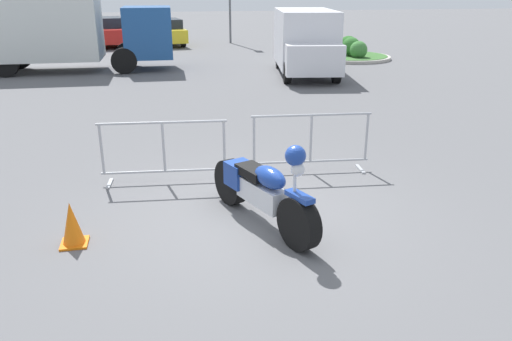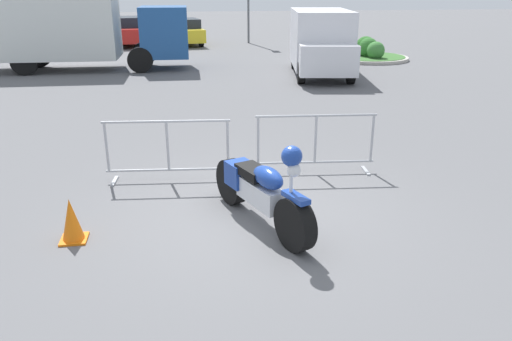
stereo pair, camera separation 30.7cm
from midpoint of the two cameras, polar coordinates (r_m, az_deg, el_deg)
name	(u,v)px [view 1 (the left image)]	position (r m, az deg, el deg)	size (l,w,h in m)	color
ground_plane	(252,217)	(7.28, -1.68, -5.29)	(120.00, 120.00, 0.00)	#5B5B5E
motorcycle	(262,190)	(6.87, -0.62, -2.22)	(1.06, 2.28, 1.35)	black
crowd_barrier_near	(164,151)	(8.50, -11.51, 2.14)	(2.11, 0.61, 1.07)	#9EA0A5
crowd_barrier_far	(311,142)	(8.84, 5.30, 3.20)	(2.11, 0.61, 1.07)	#9EA0A5
box_truck	(56,28)	(21.06, -22.30, 14.84)	(7.75, 2.42, 2.98)	silver
delivery_van	(306,40)	(19.09, 5.22, 14.59)	(2.71, 5.24, 2.31)	silver
parked_car_black	(47,32)	(30.33, -23.09, 14.35)	(2.44, 4.65, 1.50)	black
parked_car_red	(106,31)	(29.52, -17.02, 14.95)	(2.46, 4.70, 1.52)	#B21E19
parked_car_yellow	(165,32)	(29.23, -10.64, 15.32)	(2.29, 4.37, 1.41)	yellow
pedestrian	(78,36)	(25.41, -20.04, 14.21)	(0.47, 0.47, 1.69)	#262838
planter_island	(351,52)	(23.58, 10.42, 13.17)	(3.60, 3.60, 1.00)	#ADA89E
traffic_cone	(72,224)	(6.89, -21.50, -5.74)	(0.34, 0.34, 0.59)	orange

